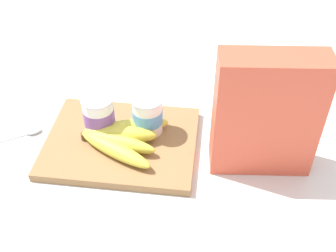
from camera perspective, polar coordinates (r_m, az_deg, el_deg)
name	(u,v)px	position (r m, az deg, el deg)	size (l,w,h in m)	color
ground_plane	(122,145)	(0.97, -6.19, -2.58)	(2.40, 2.40, 0.00)	silver
cutting_board	(121,142)	(0.96, -6.23, -2.16)	(0.33, 0.26, 0.02)	olive
cereal_box	(266,115)	(0.86, 12.94, 1.43)	(0.21, 0.07, 0.27)	#D85138
yogurt_cup_front	(99,116)	(0.95, -9.17, 1.38)	(0.07, 0.07, 0.09)	white
yogurt_cup_back	(148,115)	(0.95, -2.73, 1.51)	(0.07, 0.07, 0.09)	white
banana_bunch	(121,138)	(0.93, -6.29, -1.54)	(0.19, 0.18, 0.04)	yellow
spoon	(22,134)	(1.04, -18.88, -1.06)	(0.12, 0.09, 0.01)	silver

